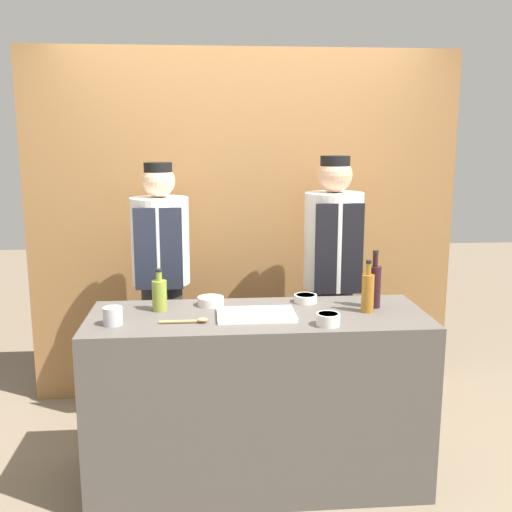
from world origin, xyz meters
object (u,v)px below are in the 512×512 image
at_px(cup_steel, 113,316).
at_px(chef_left, 162,286).
at_px(sauce_bowl_orange, 211,301).
at_px(chef_right, 332,279).
at_px(wooden_spoon, 190,321).
at_px(bottle_amber, 368,292).
at_px(cutting_board, 256,315).
at_px(sauce_bowl_green, 328,319).
at_px(sauce_bowl_white, 306,298).
at_px(bottle_oil, 159,294).
at_px(bottle_wine, 374,285).

bearing_deg(cup_steel, chef_left, 78.54).
relative_size(sauce_bowl_orange, chef_left, 0.08).
bearing_deg(chef_right, wooden_spoon, -136.06).
bearing_deg(cup_steel, bottle_amber, 4.94).
bearing_deg(chef_left, cutting_board, -55.71).
xyz_separation_m(sauce_bowl_green, sauce_bowl_orange, (-0.56, 0.40, -0.01)).
distance_m(cutting_board, cup_steel, 0.71).
relative_size(wooden_spoon, chef_left, 0.14).
bearing_deg(bottle_amber, chef_left, 146.34).
relative_size(sauce_bowl_white, bottle_oil, 0.57).
relative_size(cup_steel, chef_right, 0.06).
relative_size(cutting_board, bottle_oil, 1.77).
bearing_deg(sauce_bowl_orange, cup_steel, -147.51).
bearing_deg(bottle_amber, cutting_board, -176.50).
relative_size(sauce_bowl_green, cutting_board, 0.29).
height_order(bottle_oil, bottle_amber, bottle_amber).
relative_size(sauce_bowl_white, wooden_spoon, 0.53).
xyz_separation_m(cutting_board, wooden_spoon, (-0.33, -0.08, 0.00)).
distance_m(wooden_spoon, chef_left, 0.88).
xyz_separation_m(sauce_bowl_orange, wooden_spoon, (-0.10, -0.31, -0.01)).
height_order(bottle_oil, chef_left, chef_left).
relative_size(sauce_bowl_orange, cup_steel, 1.49).
height_order(bottle_amber, chef_left, chef_left).
bearing_deg(chef_right, cutting_board, -125.66).
height_order(sauce_bowl_green, cutting_board, sauce_bowl_green).
height_order(cutting_board, bottle_wine, bottle_wine).
distance_m(sauce_bowl_green, sauce_bowl_orange, 0.69).
bearing_deg(bottle_wine, chef_right, 97.32).
distance_m(bottle_wine, chef_right, 0.68).
xyz_separation_m(sauce_bowl_green, cutting_board, (-0.33, 0.17, -0.02)).
bearing_deg(bottle_amber, cup_steel, -175.06).
bearing_deg(sauce_bowl_orange, bottle_wine, -7.10).
height_order(sauce_bowl_white, bottle_wine, bottle_wine).
relative_size(sauce_bowl_green, chef_right, 0.07).
bearing_deg(cup_steel, wooden_spoon, -0.69).
relative_size(wooden_spoon, chef_right, 0.14).
relative_size(sauce_bowl_green, sauce_bowl_orange, 0.82).
bearing_deg(cutting_board, chef_left, 124.29).
distance_m(bottle_amber, chef_right, 0.75).
distance_m(sauce_bowl_orange, cutting_board, 0.32).
bearing_deg(chef_right, chef_left, 179.99).
bearing_deg(bottle_amber, sauce_bowl_white, 144.39).
height_order(sauce_bowl_green, bottle_amber, bottle_amber).
xyz_separation_m(sauce_bowl_white, bottle_wine, (0.35, -0.12, 0.10)).
xyz_separation_m(cup_steel, wooden_spoon, (0.37, -0.00, -0.03)).
relative_size(sauce_bowl_orange, bottle_wine, 0.46).
distance_m(sauce_bowl_green, bottle_amber, 0.33).
height_order(cutting_board, bottle_amber, bottle_amber).
relative_size(cutting_board, cup_steel, 4.17).
distance_m(sauce_bowl_orange, cup_steel, 0.56).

